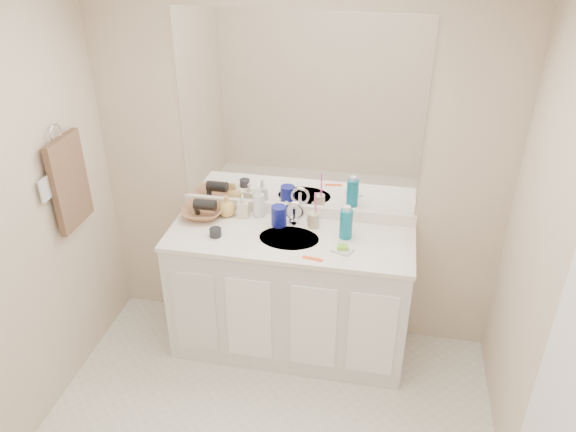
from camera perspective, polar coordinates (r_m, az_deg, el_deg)
The scene contains 24 objects.
wall_back at distance 3.52m, azimuth 1.01°, elevation 4.70°, with size 2.60×0.02×2.40m, color beige.
wall_right at distance 2.48m, azimuth 26.53°, elevation -10.82°, with size 0.02×2.60×2.40m, color beige.
vanity_cabinet at distance 3.69m, azimuth 0.15°, elevation -8.08°, with size 1.50×0.55×0.85m, color silver.
countertop at distance 3.44m, azimuth 0.16°, elevation -2.27°, with size 1.52×0.57×0.03m, color white.
backsplash at distance 3.63m, azimuth 0.93°, elevation 0.59°, with size 1.52×0.03×0.08m, color white.
sink_basin at distance 3.42m, azimuth 0.10°, elevation -2.40°, with size 0.37×0.37×0.02m, color silver.
faucet at distance 3.54m, azimuth 0.65°, elevation 0.03°, with size 0.02×0.02×0.11m, color silver.
mirror at distance 3.38m, azimuth 1.05°, elevation 10.20°, with size 1.48×0.01×1.20m, color white.
blue_mug at distance 3.52m, azimuth -0.94°, elevation 0.02°, with size 0.10×0.10×0.13m, color navy.
tan_cup at distance 3.51m, azimuth 2.62°, elevation -0.43°, with size 0.07×0.07×0.10m, color #CCB88F.
toothbrush at distance 3.46m, azimuth 2.82°, elevation 1.01°, with size 0.01×0.01×0.20m, color #FF43B4.
mouthwash_bottle at distance 3.39m, azimuth 5.92°, elevation -0.80°, with size 0.08×0.08×0.19m, color #0B6F8F.
soap_dish at distance 3.31m, azimuth 5.54°, elevation -3.44°, with size 0.11×0.09×0.01m, color silver.
green_soap at distance 3.30m, azimuth 5.55°, elevation -3.18°, with size 0.06×0.05×0.02m, color #8DD734.
orange_comb at distance 3.23m, azimuth 2.52°, elevation -4.35°, with size 0.12×0.03×0.01m, color #FF501A.
dark_jar at distance 3.45m, azimuth -7.38°, elevation -1.66°, with size 0.07×0.07×0.05m, color black.
soap_bottle_white at distance 3.61m, azimuth -2.96°, elevation 1.53°, with size 0.08×0.08×0.21m, color white.
soap_bottle_cream at distance 3.62m, azimuth -4.61°, elevation 1.01°, with size 0.07×0.07×0.15m, color beige.
soap_bottle_yellow at distance 3.64m, azimuth -6.25°, elevation 1.04°, with size 0.11×0.11×0.14m, color tan.
wicker_basket at distance 3.67m, azimuth -8.66°, elevation 0.39°, with size 0.27×0.27×0.07m, color #905B3A.
hair_dryer at distance 3.63m, azimuth -8.43°, elevation 1.15°, with size 0.07×0.07×0.14m, color black.
towel_ring at distance 3.38m, azimuth -22.53°, elevation 7.77°, with size 0.11×0.11×0.01m, color silver.
hand_towel at distance 3.49m, azimuth -21.32°, elevation 3.20°, with size 0.04×0.32×0.55m, color #453125.
switch_plate at distance 3.33m, azimuth -23.48°, elevation 2.47°, with size 0.01×0.09×0.13m, color silver.
Camera 1 is at (0.55, -1.84, 2.69)m, focal length 35.00 mm.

